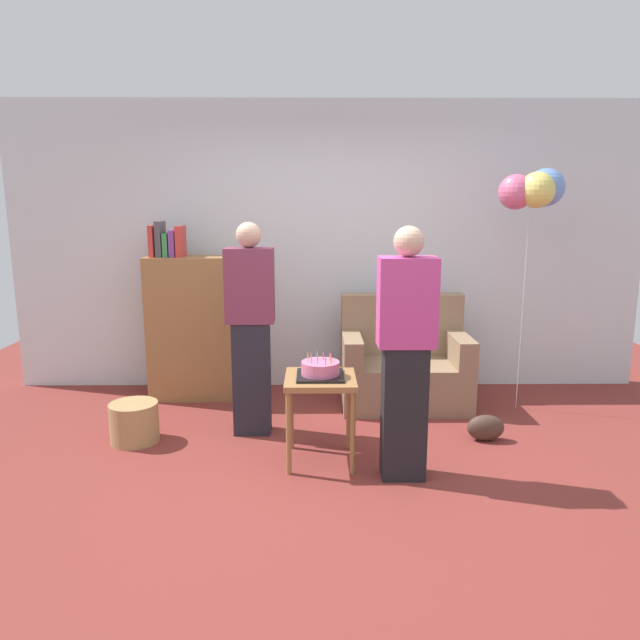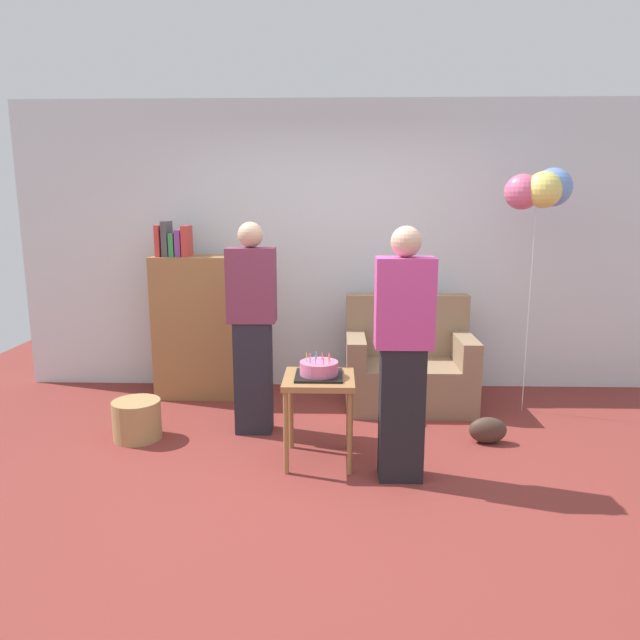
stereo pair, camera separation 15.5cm
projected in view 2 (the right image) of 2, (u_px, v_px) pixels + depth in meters
ground_plane at (332, 477)px, 3.82m from camera, size 8.00×8.00×0.00m
wall_back at (334, 248)px, 5.57m from camera, size 6.00×0.10×2.70m
couch at (408, 367)px, 5.16m from camera, size 1.10×0.70×0.96m
bookshelf at (199, 324)px, 5.35m from camera, size 0.80×0.36×1.61m
side_table at (319, 390)px, 3.98m from camera, size 0.48×0.48×0.61m
birthday_cake at (319, 370)px, 3.95m from camera, size 0.32×0.32×0.17m
person_blowing_candles at (252, 328)px, 4.45m from camera, size 0.36×0.22×1.63m
person_holding_cake at (403, 354)px, 3.66m from camera, size 0.36×0.22×1.63m
wicker_basket at (137, 420)px, 4.43m from camera, size 0.36×0.36×0.30m
handbag at (488, 430)px, 4.36m from camera, size 0.28×0.14×0.20m
balloon_bunch at (541, 189)px, 4.70m from camera, size 0.54×0.37×2.05m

